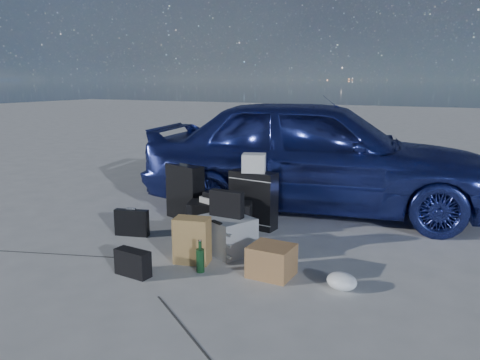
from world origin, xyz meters
name	(u,v)px	position (x,y,z in m)	size (l,w,h in m)	color
ground	(183,261)	(0.00, 0.00, 0.00)	(60.00, 60.00, 0.00)	#B6B5B1
car	(317,154)	(0.58, 2.38, 0.77)	(1.82, 4.54, 1.55)	#2E3B96
pelican_case	(227,234)	(0.26, 0.43, 0.18)	(0.51, 0.41, 0.37)	#949799
laptop_bag	(227,204)	(0.24, 0.45, 0.50)	(0.36, 0.09, 0.27)	black
briefcase	(132,223)	(-0.95, 0.39, 0.15)	(0.39, 0.09, 0.30)	black
suitcase_left	(185,192)	(-0.77, 1.23, 0.35)	(0.54, 0.19, 0.70)	black
suitcase_right	(253,200)	(0.15, 1.29, 0.34)	(0.57, 0.21, 0.68)	black
white_carton	(254,163)	(0.17, 1.27, 0.79)	(0.27, 0.21, 0.21)	beige
duffel_bag	(220,218)	(-0.10, 0.93, 0.18)	(0.72, 0.31, 0.36)	black
flat_box_white	(219,200)	(-0.10, 0.92, 0.39)	(0.38, 0.29, 0.07)	beige
flat_box_black	(218,195)	(-0.12, 0.91, 0.46)	(0.29, 0.20, 0.06)	black
kraft_bag	(192,240)	(0.10, 0.02, 0.22)	(0.34, 0.20, 0.45)	#A77F48
cardboard_box	(272,261)	(0.91, 0.07, 0.14)	(0.38, 0.33, 0.28)	#9A7143
plastic_bag	(342,281)	(1.55, 0.07, 0.07)	(0.26, 0.23, 0.15)	white
messenger_bag	(133,263)	(-0.22, -0.49, 0.12)	(0.34, 0.13, 0.24)	black
green_bottle	(200,256)	(0.29, -0.15, 0.15)	(0.08, 0.08, 0.30)	#103217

